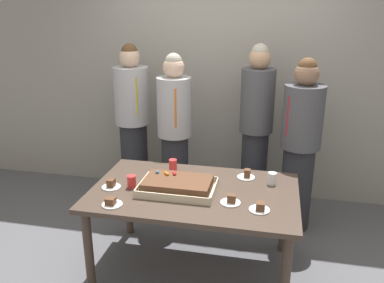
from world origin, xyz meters
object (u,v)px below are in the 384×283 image
Objects in this scene: plated_slice_near_left at (111,185)px; person_striped_tie_right at (300,145)px; party_table at (194,199)px; plated_slice_center_front at (231,201)px; sheet_cake at (178,185)px; plated_slice_near_right at (247,175)px; plated_slice_far_right at (260,208)px; drink_cup_nearest at (132,182)px; drink_cup_far_end at (173,165)px; person_far_right_suit at (133,123)px; person_serving_front at (256,129)px; drink_cup_middle at (272,179)px; plated_slice_far_left at (111,203)px; person_green_shirt_behind at (175,134)px.

person_striped_tie_right is at bearing 33.25° from plated_slice_near_left.
plated_slice_center_front reaches higher than party_table.
sheet_cake reaches higher than party_table.
plated_slice_near_right reaches higher than plated_slice_far_right.
plated_slice_far_right is 1.04m from drink_cup_nearest.
drink_cup_nearest reaches higher than plated_slice_near_right.
plated_slice_far_right is 1.00× the size of plated_slice_center_front.
plated_slice_near_right reaches higher than plated_slice_near_left.
drink_cup_far_end reaches higher than plated_slice_far_right.
plated_slice_near_right is 0.09× the size of person_far_right_suit.
drink_cup_nearest is 0.06× the size of person_serving_front.
plated_slice_near_left is at bearing -10.62° from person_striped_tie_right.
plated_slice_center_front reaches higher than plated_slice_far_right.
drink_cup_far_end is (0.39, 0.45, 0.03)m from plated_slice_near_left.
person_serving_front is at bearing 88.53° from plated_slice_near_right.
drink_cup_middle is at bearing -7.29° from drink_cup_far_end.
person_serving_front reaches higher than drink_cup_far_end.
drink_cup_far_end is (-0.57, 0.51, 0.03)m from plated_slice_center_front.
person_striped_tie_right reaches higher than party_table.
plated_slice_far_left is 0.87m from plated_slice_center_front.
plated_slice_far_right is 1.15m from person_striped_tie_right.
plated_slice_center_front is at bearing -15.38° from sheet_cake.
sheet_cake is at bearing -0.02° from person_green_shirt_behind.
drink_cup_far_end is (0.23, 0.40, 0.00)m from drink_cup_nearest.
plated_slice_near_left is 1.50× the size of drink_cup_nearest.
plated_slice_near_left is at bearing -165.27° from drink_cup_nearest.
person_green_shirt_behind is at bearing 141.60° from plated_slice_near_right.
person_striped_tie_right is (0.52, 1.04, 0.11)m from plated_slice_center_front.
plated_slice_near_right is 1.00× the size of plated_slice_far_right.
plated_slice_near_left is 1.00× the size of plated_slice_far_left.
plated_slice_near_right is 0.65m from drink_cup_far_end.
plated_slice_near_right reaches higher than plated_slice_far_left.
plated_slice_near_right is at bearing 159.17° from drink_cup_middle.
person_striped_tie_right is at bearing 87.23° from person_serving_front.
drink_cup_nearest is (-0.50, -0.06, 0.13)m from party_table.
plated_slice_far_left is at bearing -21.63° from person_green_shirt_behind.
person_striped_tie_right is at bearing 35.08° from drink_cup_nearest.
person_far_right_suit reaches higher than plated_slice_far_right.
party_table is 1.21m from person_serving_front.
plated_slice_near_right is at bearing 35.31° from sheet_cake.
person_far_right_suit is at bearing 101.76° from plated_slice_near_left.
sheet_cake is 0.33× the size of person_serving_front.
person_green_shirt_behind is at bearing 103.00° from drink_cup_far_end.
plated_slice_near_left is 0.17m from drink_cup_nearest.
drink_cup_nearest is 1.24m from person_far_right_suit.
plated_slice_near_right is 1.15m from plated_slice_far_left.
sheet_cake is at bearing -158.81° from drink_cup_middle.
drink_cup_nearest is at bearing -177.67° from sheet_cake.
person_striped_tie_right is at bearing 46.48° from party_table.
plated_slice_far_right is 0.09× the size of person_striped_tie_right.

